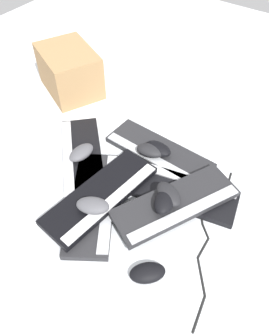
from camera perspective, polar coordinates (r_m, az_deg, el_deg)
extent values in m
plane|color=silver|center=(1.28, 4.65, -0.31)|extent=(3.20, 3.20, 0.00)
cube|color=#232326|center=(1.32, 4.33, 2.74)|extent=(0.17, 0.45, 0.02)
cube|color=#B2B5BA|center=(1.28, 2.93, 1.79)|extent=(0.05, 0.42, 0.01)
cube|color=black|center=(1.32, -9.03, 1.82)|extent=(0.42, 0.42, 0.02)
cube|color=silver|center=(1.31, -11.55, 1.95)|extent=(0.32, 0.32, 0.01)
cube|color=#232326|center=(1.17, -7.32, -5.79)|extent=(0.45, 0.37, 0.02)
cube|color=#B2B5BA|center=(1.16, -4.63, -5.46)|extent=(0.37, 0.26, 0.01)
cube|color=black|center=(1.20, 7.19, -3.99)|extent=(0.24, 0.46, 0.02)
cube|color=silver|center=(1.23, 8.06, -1.62)|extent=(0.13, 0.42, 0.01)
cube|color=black|center=(1.15, -5.93, -4.67)|extent=(0.45, 0.20, 0.02)
cube|color=silver|center=(1.11, -3.96, -5.77)|extent=(0.42, 0.08, 0.01)
cube|color=#232326|center=(1.13, 7.12, -6.10)|extent=(0.46, 0.33, 0.02)
cube|color=#B2B5BA|center=(1.10, 8.82, -7.73)|extent=(0.39, 0.22, 0.01)
ellipsoid|color=black|center=(1.09, 5.26, -5.73)|extent=(0.12, 0.09, 0.04)
ellipsoid|color=black|center=(1.29, 4.13, 3.40)|extent=(0.07, 0.11, 0.04)
ellipsoid|color=black|center=(1.28, 2.76, 3.06)|extent=(0.09, 0.12, 0.04)
ellipsoid|color=black|center=(1.11, 5.93, -4.53)|extent=(0.11, 0.13, 0.04)
ellipsoid|color=#4C4C51|center=(1.28, -9.23, 2.68)|extent=(0.11, 0.07, 0.04)
ellipsoid|color=black|center=(1.03, 2.27, -17.76)|extent=(0.12, 0.12, 0.04)
ellipsoid|color=#4C4C51|center=(1.08, -7.28, -6.49)|extent=(0.11, 0.13, 0.04)
cylinder|color=black|center=(1.28, 16.16, -2.06)|extent=(0.08, 0.03, 0.01)
cylinder|color=black|center=(1.24, 14.24, -3.83)|extent=(0.07, 0.05, 0.01)
cylinder|color=black|center=(1.21, 11.95, -5.01)|extent=(0.05, 0.01, 0.01)
cylinder|color=black|center=(1.17, 11.51, -7.57)|extent=(0.08, 0.06, 0.01)
cylinder|color=black|center=(1.13, 12.28, -10.63)|extent=(0.04, 0.05, 0.01)
cylinder|color=black|center=(1.10, 11.91, -13.39)|extent=(0.08, 0.01, 0.01)
cylinder|color=black|center=(1.06, 11.57, -17.90)|extent=(0.10, 0.08, 0.01)
cylinder|color=black|center=(1.02, 11.21, -23.55)|extent=(0.11, 0.03, 0.01)
sphere|color=black|center=(1.31, 16.50, -0.80)|extent=(0.01, 0.01, 0.01)
sphere|color=black|center=(1.26, 15.81, -3.38)|extent=(0.01, 0.01, 0.01)
sphere|color=black|center=(1.23, 12.63, -4.29)|extent=(0.01, 0.01, 0.01)
sphere|color=black|center=(1.20, 11.25, -5.74)|extent=(0.01, 0.01, 0.01)
sphere|color=black|center=(1.15, 11.78, -9.47)|extent=(0.01, 0.01, 0.01)
sphere|color=black|center=(1.12, 12.79, -11.80)|extent=(0.01, 0.01, 0.01)
sphere|color=black|center=(1.08, 10.98, -15.02)|extent=(0.01, 0.01, 0.01)
sphere|color=black|center=(1.04, 12.20, -20.91)|extent=(0.01, 0.01, 0.01)
sphere|color=black|center=(1.00, 10.14, -26.29)|extent=(0.01, 0.01, 0.01)
cube|color=#9E774C|center=(1.64, -11.24, 16.22)|extent=(0.33, 0.37, 0.21)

